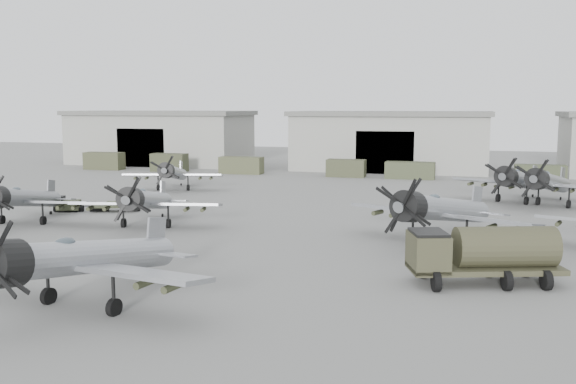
# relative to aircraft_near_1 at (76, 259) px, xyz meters

# --- Properties ---
(ground) EXTENTS (220.00, 220.00, 0.00)m
(ground) POSITION_rel_aircraft_near_1_xyz_m (5.45, 9.70, -2.41)
(ground) COLOR slate
(ground) RESTS_ON ground
(hangar_left) EXTENTS (29.00, 14.80, 8.70)m
(hangar_left) POSITION_rel_aircraft_near_1_xyz_m (-32.55, 71.66, 1.96)
(hangar_left) COLOR #96978E
(hangar_left) RESTS_ON ground
(hangar_center) EXTENTS (29.00, 14.80, 8.70)m
(hangar_center) POSITION_rel_aircraft_near_1_xyz_m (5.45, 71.66, 1.96)
(hangar_center) COLOR #96978E
(hangar_center) RESTS_ON ground
(support_truck_0) EXTENTS (5.96, 2.20, 2.59)m
(support_truck_0) POSITION_rel_aircraft_near_1_xyz_m (-35.90, 59.70, -1.11)
(support_truck_0) COLOR #40422B
(support_truck_0) RESTS_ON ground
(support_truck_1) EXTENTS (5.20, 2.20, 2.62)m
(support_truck_1) POSITION_rel_aircraft_near_1_xyz_m (-25.13, 59.70, -1.10)
(support_truck_1) COLOR #383C27
(support_truck_1) RESTS_ON ground
(support_truck_2) EXTENTS (6.11, 2.20, 2.38)m
(support_truck_2) POSITION_rel_aircraft_near_1_xyz_m (-13.99, 59.70, -1.22)
(support_truck_2) COLOR #474A30
(support_truck_2) RESTS_ON ground
(support_truck_3) EXTENTS (5.16, 2.20, 2.34)m
(support_truck_3) POSITION_rel_aircraft_near_1_xyz_m (1.01, 59.70, -1.24)
(support_truck_3) COLOR #3C4029
(support_truck_3) RESTS_ON ground
(support_truck_4) EXTENTS (6.38, 2.20, 2.22)m
(support_truck_4) POSITION_rel_aircraft_near_1_xyz_m (9.49, 59.70, -1.30)
(support_truck_4) COLOR #3E442C
(support_truck_4) RESTS_ON ground
(support_truck_5) EXTENTS (6.06, 2.20, 2.24)m
(support_truck_5) POSITION_rel_aircraft_near_1_xyz_m (25.42, 59.70, -1.29)
(support_truck_5) COLOR #3A412A
(support_truck_5) RESTS_ON ground
(aircraft_near_1) EXTENTS (13.34, 12.01, 5.30)m
(aircraft_near_1) POSITION_rel_aircraft_near_1_xyz_m (0.00, 0.00, 0.00)
(aircraft_near_1) COLOR #9B9EA4
(aircraft_near_1) RESTS_ON ground
(aircraft_mid_0) EXTENTS (11.66, 10.49, 4.63)m
(aircraft_mid_0) POSITION_rel_aircraft_near_1_xyz_m (-17.24, 17.77, -0.30)
(aircraft_mid_0) COLOR gray
(aircraft_mid_0) RESTS_ON ground
(aircraft_mid_1) EXTENTS (11.89, 10.70, 4.72)m
(aircraft_mid_1) POSITION_rel_aircraft_near_1_xyz_m (-6.98, 19.21, -0.26)
(aircraft_mid_1) COLOR gray
(aircraft_mid_1) RESTS_ON ground
(aircraft_mid_2) EXTENTS (13.02, 11.81, 5.35)m
(aircraft_mid_2) POSITION_rel_aircraft_near_1_xyz_m (15.21, 19.14, 0.02)
(aircraft_mid_2) COLOR gray
(aircraft_mid_2) RESTS_ON ground
(aircraft_far_0) EXTENTS (11.25, 10.12, 4.48)m
(aircraft_far_0) POSITION_rel_aircraft_near_1_xyz_m (-14.97, 40.20, -0.37)
(aircraft_far_0) COLOR #95989D
(aircraft_far_0) RESTS_ON ground
(aircraft_far_1) EXTENTS (12.62, 11.38, 5.08)m
(aircraft_far_1) POSITION_rel_aircraft_near_1_xyz_m (21.64, 40.73, -0.10)
(aircraft_far_1) COLOR gray
(aircraft_far_1) RESTS_ON ground
(aircraft_extra_523) EXTENTS (12.62, 11.38, 5.08)m
(aircraft_extra_523) POSITION_rel_aircraft_near_1_xyz_m (24.19, 39.43, -0.10)
(aircraft_extra_523) COLOR gray
(aircraft_extra_523) RESTS_ON ground
(fuel_tanker) EXTENTS (8.42, 5.40, 3.09)m
(fuel_tanker) POSITION_rel_aircraft_near_1_xyz_m (18.02, 9.85, -0.64)
(fuel_tanker) COLOR #3A3926
(fuel_tanker) RESTS_ON ground
(tug_trailer) EXTENTS (7.25, 3.50, 1.45)m
(tug_trailer) POSITION_rel_aircraft_near_1_xyz_m (-15.97, 24.83, -1.87)
(tug_trailer) COLOR #383D28
(tug_trailer) RESTS_ON ground
(ground_crew) EXTENTS (0.50, 0.65, 1.60)m
(ground_crew) POSITION_rel_aircraft_near_1_xyz_m (-20.77, 26.28, -1.61)
(ground_crew) COLOR #43412C
(ground_crew) RESTS_ON ground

